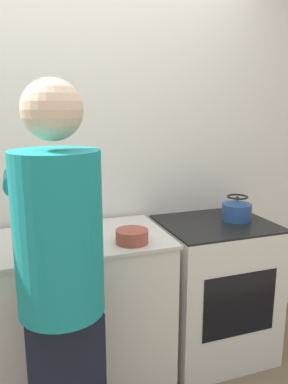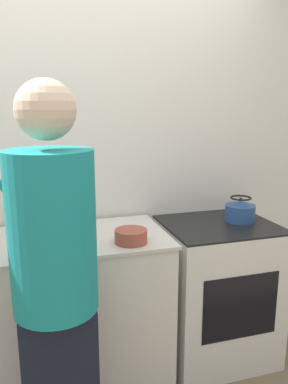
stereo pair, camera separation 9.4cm
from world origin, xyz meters
name	(u,v)px [view 2 (the right image)]	position (x,y,z in m)	size (l,w,h in m)	color
wall_back	(72,157)	(0.00, 0.66, 1.30)	(8.00, 0.05, 2.60)	white
counter	(19,319)	(-0.36, 0.30, 0.45)	(1.68, 0.62, 0.90)	silver
oven	(216,290)	(0.85, 0.29, 0.45)	(0.68, 0.59, 0.90)	silver
person	(55,275)	(-0.18, -0.23, 0.93)	(0.39, 0.63, 1.70)	black
cutting_board	(49,236)	(-0.18, 0.32, 0.91)	(0.32, 0.20, 0.02)	#A87A4C
knife	(53,235)	(-0.15, 0.31, 0.92)	(0.23, 0.04, 0.01)	silver
kettle	(240,211)	(1.00, 0.31, 0.96)	(0.19, 0.19, 0.16)	#284C8C
bowl_prep	(131,236)	(0.24, 0.12, 0.94)	(0.17, 0.17, 0.07)	#9E4738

